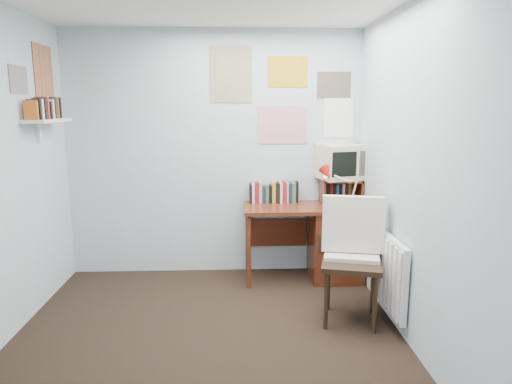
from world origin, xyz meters
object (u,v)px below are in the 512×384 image
tv_riser (341,191)px  radiator (388,270)px  desk (330,240)px  crt_tv (340,160)px  desk_chair (351,264)px  desk_lamp (357,192)px  wall_shelf (47,121)px

tv_riser → radiator: tv_riser is taller
desk → tv_riser: bearing=43.0°
crt_tv → desk_chair: bearing=-111.7°
desk_lamp → tv_riser: desk_lamp is taller
desk_lamp → crt_tv: bearing=120.0°
desk → desk_chair: desk_chair is taller
wall_shelf → desk: bearing=8.4°
desk_chair → tv_riser: tv_riser is taller
desk_lamp → tv_riser: bearing=118.7°
wall_shelf → desk_lamp: bearing=3.3°
tv_riser → radiator: 1.15m
desk_lamp → wall_shelf: bearing=-161.8°
tv_riser → desk_lamp: bearing=-76.2°
desk_chair → desk: bearing=102.8°
desk → crt_tv: 0.81m
desk_lamp → radiator: 0.89m
desk → desk_lamp: 0.61m
crt_tv → desk_lamp: bearing=-90.0°
desk_lamp → radiator: (0.09, -0.71, -0.52)m
desk → desk_chair: bearing=-91.3°
desk_lamp → wall_shelf: (-2.77, -0.16, 0.68)m
crt_tv → radiator: crt_tv is taller
wall_shelf → radiator: bearing=-10.9°
desk_chair → wall_shelf: size_ratio=1.59×
desk_chair → desk_lamp: desk_lamp is taller
desk_chair → desk_lamp: 0.89m
desk_chair → desk_lamp: (0.22, 0.74, 0.45)m
desk_chair → wall_shelf: 2.85m
desk_lamp → crt_tv: (-0.09, 0.35, 0.26)m
desk_chair → desk_lamp: bearing=87.4°
desk_chair → radiator: desk_chair is taller
tv_riser → radiator: (0.17, -1.04, -0.47)m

